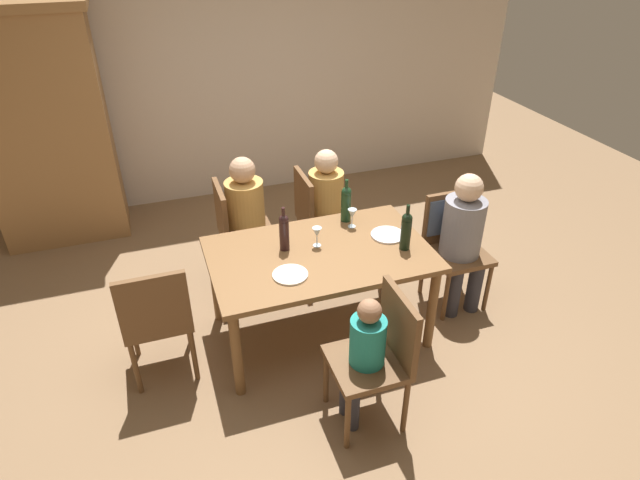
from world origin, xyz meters
name	(u,v)px	position (x,y,z in m)	size (l,w,h in m)	color
ground_plane	(320,331)	(0.00, 0.00, 0.00)	(10.00, 10.00, 0.00)	#846647
rear_room_partition	(237,71)	(0.00, 2.68, 1.35)	(6.40, 0.12, 2.70)	beige
armoire_cabinet	(45,128)	(-1.88, 2.23, 1.10)	(1.18, 0.62, 2.18)	olive
dining_table	(320,262)	(0.00, 0.00, 0.64)	(1.56, 0.96, 0.73)	brown
chair_far_left	(237,228)	(-0.44, 0.86, 0.53)	(0.44, 0.44, 0.92)	brown
chair_right_end	(452,233)	(1.16, 0.12, 0.59)	(0.44, 0.46, 0.92)	brown
chair_far_right	(316,214)	(0.26, 0.86, 0.53)	(0.44, 0.44, 0.92)	brown
chair_near	(380,351)	(0.09, -0.86, 0.53)	(0.44, 0.44, 0.92)	brown
chair_left_end	(157,316)	(-1.16, -0.09, 0.53)	(0.44, 0.44, 0.92)	brown
person_woman_host	(249,212)	(-0.33, 0.86, 0.66)	(0.36, 0.31, 1.15)	#33333D
person_man_bearded	(464,234)	(1.16, -0.03, 0.67)	(0.32, 0.36, 1.16)	#33333D
person_man_guest	(329,201)	(0.38, 0.86, 0.65)	(0.34, 0.30, 1.12)	#33333D
person_child_small	(363,352)	(-0.02, -0.86, 0.56)	(0.25, 0.22, 0.94)	#33333D
wine_bottle_tall_green	(346,203)	(0.34, 0.36, 0.88)	(0.08, 0.08, 0.35)	#19381E
wine_bottle_dark_red	(406,230)	(0.59, -0.15, 0.89)	(0.07, 0.07, 0.35)	black
wine_bottle_short_olive	(284,231)	(-0.22, 0.12, 0.88)	(0.07, 0.07, 0.33)	black
wine_glass_near_left	(352,214)	(0.35, 0.26, 0.84)	(0.07, 0.07, 0.15)	silver
wine_glass_centre	(317,233)	(0.01, 0.09, 0.84)	(0.07, 0.07, 0.15)	silver
dinner_plate_host	(388,235)	(0.55, 0.05, 0.74)	(0.25, 0.25, 0.01)	white
dinner_plate_guest_left	(290,275)	(-0.28, -0.21, 0.74)	(0.24, 0.24, 0.01)	white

